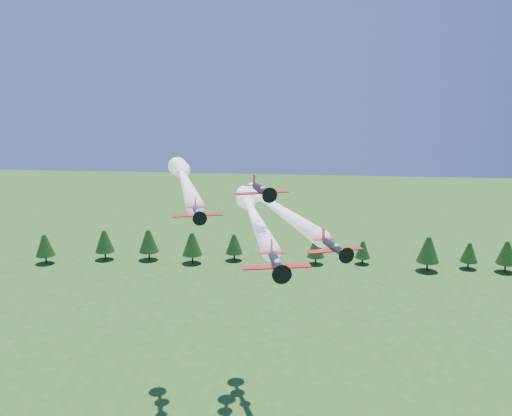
# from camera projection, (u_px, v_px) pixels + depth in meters

# --- Properties ---
(plane_lead) EXTENTS (15.43, 47.82, 3.70)m
(plane_lead) POSITION_uv_depth(u_px,v_px,m) (253.00, 213.00, 95.76)
(plane_lead) COLOR black
(plane_lead) RESTS_ON ground
(plane_left) EXTENTS (17.07, 44.57, 3.70)m
(plane_left) POSITION_uv_depth(u_px,v_px,m) (184.00, 179.00, 99.40)
(plane_left) COLOR black
(plane_left) RESTS_ON ground
(plane_right) EXTENTS (21.63, 45.19, 3.70)m
(plane_right) POSITION_uv_depth(u_px,v_px,m) (275.00, 206.00, 102.71)
(plane_right) COLOR black
(plane_right) RESTS_ON ground
(plane_slot) EXTENTS (7.81, 8.77, 2.78)m
(plane_slot) POSITION_uv_depth(u_px,v_px,m) (261.00, 190.00, 82.47)
(plane_slot) COLOR black
(plane_slot) RESTS_ON ground
(treeline) EXTENTS (178.37, 17.23, 11.52)m
(treeline) POSITION_uv_depth(u_px,v_px,m) (295.00, 247.00, 191.71)
(treeline) COLOR #382314
(treeline) RESTS_ON ground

